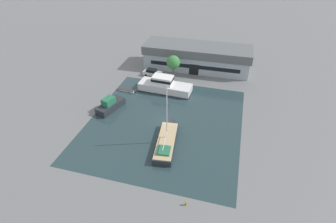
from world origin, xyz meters
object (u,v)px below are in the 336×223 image
object	(u,v)px
motor_cruiser	(165,86)
small_dinghy	(127,89)
parked_car	(152,73)
quay_tree_near_building	(173,62)
sailboat_moored	(166,142)
cabin_boat	(110,105)
warehouse_building	(197,57)

from	to	relation	value
motor_cruiser	small_dinghy	bearing A→B (deg)	107.02
parked_car	motor_cruiser	size ratio (longest dim) A/B	0.39
small_dinghy	quay_tree_near_building	bearing A→B (deg)	-41.74
quay_tree_near_building	small_dinghy	world-z (taller)	quay_tree_near_building
quay_tree_near_building	parked_car	bearing A→B (deg)	177.77
sailboat_moored	small_dinghy	world-z (taller)	sailboat_moored
motor_cruiser	cabin_boat	world-z (taller)	motor_cruiser
small_dinghy	cabin_boat	bearing A→B (deg)	-177.60
quay_tree_near_building	motor_cruiser	world-z (taller)	quay_tree_near_building
quay_tree_near_building	sailboat_moored	world-z (taller)	sailboat_moored
parked_car	small_dinghy	xyz separation A→B (m)	(-3.31, -8.67, -0.59)
warehouse_building	quay_tree_near_building	distance (m)	9.02
parked_car	small_dinghy	size ratio (longest dim) A/B	1.18
quay_tree_near_building	cabin_boat	size ratio (longest dim) A/B	0.87
warehouse_building	quay_tree_near_building	size ratio (longest dim) A/B	4.58
small_dinghy	cabin_boat	world-z (taller)	cabin_boat
motor_cruiser	small_dinghy	size ratio (longest dim) A/B	3.03
warehouse_building	parked_car	distance (m)	12.69
parked_car	warehouse_building	bearing A→B (deg)	132.71
warehouse_building	parked_car	world-z (taller)	warehouse_building
motor_cruiser	small_dinghy	xyz separation A→B (m)	(-8.44, -2.12, -1.08)
parked_car	motor_cruiser	bearing A→B (deg)	43.74
quay_tree_near_building	parked_car	distance (m)	6.55
warehouse_building	sailboat_moored	size ratio (longest dim) A/B	2.41
sailboat_moored	motor_cruiser	distance (m)	18.26
quay_tree_near_building	small_dinghy	bearing A→B (deg)	-136.24
motor_cruiser	small_dinghy	world-z (taller)	motor_cruiser
motor_cruiser	parked_car	bearing A→B (deg)	40.99
small_dinghy	cabin_boat	distance (m)	7.99
quay_tree_near_building	cabin_boat	distance (m)	19.07
sailboat_moored	motor_cruiser	size ratio (longest dim) A/B	0.94
cabin_boat	warehouse_building	bearing A→B (deg)	77.10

